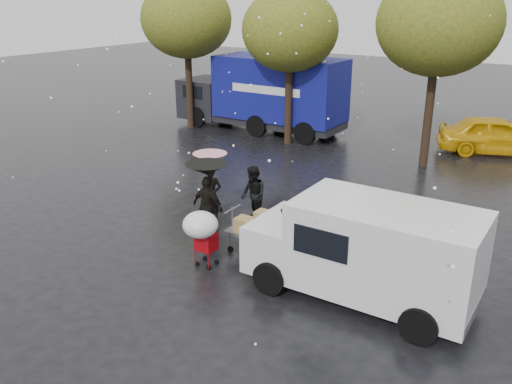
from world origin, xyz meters
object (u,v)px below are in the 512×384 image
Objects in this scene: person_pink at (211,195)px; person_black at (208,207)px; blue_truck at (264,94)px; vendor_cart at (259,228)px; shopping_cart at (201,228)px; white_van at (367,250)px; yellow_taxi at (496,135)px.

person_black is (0.52, -0.83, 0.03)m from person_pink.
person_black is 0.21× the size of blue_truck.
vendor_cart is (1.77, -0.18, -0.13)m from person_black.
shopping_cart is (1.01, -1.54, 0.21)m from person_black.
person_pink is at bearing -53.79° from person_black.
person_black is 1.78m from vendor_cart.
blue_truck is (-4.60, 10.15, 0.93)m from person_pink.
yellow_taxi is (0.15, 13.49, -0.38)m from white_van.
shopping_cart is 3.89m from white_van.
shopping_cart is 0.30× the size of white_van.
vendor_cart is (2.29, -1.01, -0.10)m from person_pink.
person_black is 1.16× the size of shopping_cart.
person_pink is at bearing 122.91° from shopping_cart.
vendor_cart is at bearing 145.18° from yellow_taxi.
white_van is 0.59× the size of blue_truck.
vendor_cart is 13.36m from yellow_taxi.
white_van is at bearing -40.09° from person_pink.
blue_truck is at bearing 130.37° from white_van.
vendor_cart is at bearing 61.06° from shopping_cart.
person_pink is at bearing 163.97° from white_van.
person_pink is 0.20× the size of blue_truck.
person_pink is at bearing 134.38° from yellow_taxi.
person_black reaches higher than shopping_cart.
blue_truck is (-5.12, 10.98, 0.91)m from person_black.
white_van is (5.33, -1.53, 0.34)m from person_pink.
person_pink reaches higher than yellow_taxi.
person_pink is at bearing 156.16° from vendor_cart.
person_black is at bearing -81.77° from person_pink.
white_van is at bearing 12.52° from shopping_cart.
blue_truck is (-6.89, 11.16, 1.03)m from vendor_cart.
person_pink is 2.51m from vendor_cart.
person_pink is 2.84m from shopping_cart.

